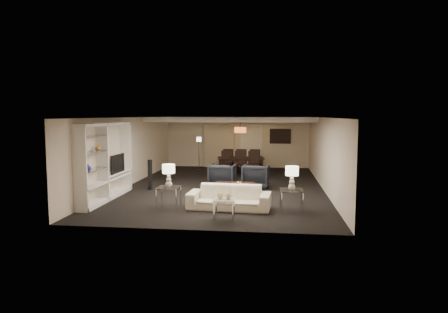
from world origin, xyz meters
name	(u,v)px	position (x,y,z in m)	size (l,w,h in m)	color
floor	(224,187)	(0.00, 0.00, 0.00)	(11.00, 11.00, 0.00)	black
ceiling	(224,117)	(0.00, 0.00, 2.50)	(7.00, 11.00, 0.02)	silver
wall_back	(237,142)	(0.00, 5.50, 1.25)	(7.00, 0.02, 2.50)	beige
wall_front	(194,175)	(0.00, -5.50, 1.25)	(7.00, 0.02, 2.50)	beige
wall_left	(130,151)	(-3.50, 0.00, 1.25)	(0.02, 11.00, 2.50)	beige
wall_right	(324,153)	(3.50, 0.00, 1.25)	(0.02, 11.00, 2.50)	beige
ceiling_soffit	(233,119)	(0.00, 3.50, 2.40)	(7.00, 4.00, 0.20)	silver
curtains	(219,143)	(-0.90, 5.42, 1.20)	(1.50, 0.12, 2.40)	beige
door	(251,146)	(0.70, 5.47, 1.05)	(0.90, 0.05, 2.10)	silver
painting	(280,136)	(2.10, 5.46, 1.55)	(0.95, 0.04, 0.65)	#142D38
media_unit	(106,162)	(-3.31, -2.60, 1.18)	(0.38, 3.40, 2.35)	white
pendant_light	(240,130)	(0.30, 3.50, 1.92)	(0.52, 0.52, 0.24)	#D8591E
sofa	(229,197)	(0.55, -3.40, 0.33)	(2.26, 0.88, 0.66)	beige
coffee_table	(235,190)	(0.55, -1.80, 0.22)	(1.24, 0.72, 0.44)	black
armchair_left	(222,176)	(-0.05, -0.10, 0.42)	(0.90, 0.92, 0.84)	black
armchair_right	(256,176)	(1.15, -0.10, 0.42)	(0.90, 0.92, 0.84)	black
side_table_left	(169,197)	(-1.15, -3.40, 0.29)	(0.62, 0.62, 0.58)	white
side_table_right	(291,200)	(2.25, -3.40, 0.29)	(0.62, 0.62, 0.58)	silver
table_lamp_left	(169,176)	(-1.15, -3.40, 0.90)	(0.35, 0.35, 0.64)	silver
table_lamp_right	(292,178)	(2.25, -3.40, 0.90)	(0.35, 0.35, 0.64)	beige
marble_table	(224,209)	(0.55, -4.50, 0.26)	(0.52, 0.52, 0.52)	white
gold_gourd_a	(220,196)	(0.45, -4.50, 0.60)	(0.17, 0.17, 0.17)	#EACE7B
gold_gourd_b	(228,196)	(0.65, -4.50, 0.59)	(0.14, 0.14, 0.14)	tan
television	(114,164)	(-3.28, -2.03, 1.04)	(0.13, 1.02, 0.59)	black
vase_blue	(88,167)	(-3.31, -3.80, 1.15)	(0.18, 0.18, 0.19)	#252CA4
vase_amber	(98,147)	(-3.31, -3.12, 1.65)	(0.17, 0.17, 0.18)	#B7773D
floor_speaker	(150,175)	(-2.49, -0.86, 0.52)	(0.11, 0.11, 1.05)	black
dining_table	(241,166)	(0.35, 3.23, 0.36)	(2.02, 1.13, 0.71)	black
chair_nl	(225,163)	(-0.25, 2.58, 0.53)	(0.49, 0.49, 1.06)	black
chair_nm	(239,164)	(0.35, 2.58, 0.53)	(0.49, 0.49, 1.06)	black
chair_nr	(254,164)	(0.95, 2.58, 0.53)	(0.49, 0.49, 1.06)	black
chair_fl	(229,160)	(-0.25, 3.88, 0.53)	(0.49, 0.49, 1.06)	black
chair_fm	(242,160)	(0.35, 3.88, 0.53)	(0.49, 0.49, 1.06)	black
chair_fr	(255,160)	(0.95, 3.88, 0.53)	(0.49, 0.49, 1.06)	black
floor_lamp	(199,154)	(-1.68, 4.13, 0.78)	(0.23, 0.23, 1.56)	black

